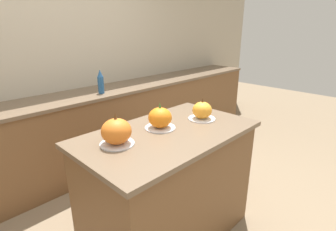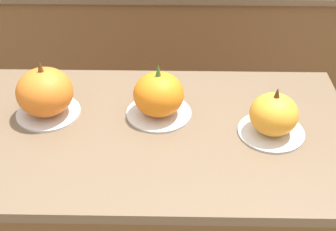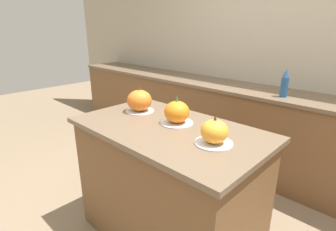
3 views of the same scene
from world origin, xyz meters
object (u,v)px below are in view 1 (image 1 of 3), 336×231
object	(u,v)px
bottle_tall	(101,82)
pumpkin_cake_right	(202,111)
pumpkin_cake_center	(160,118)
pumpkin_cake_left	(116,132)

from	to	relation	value
bottle_tall	pumpkin_cake_right	bearing A→B (deg)	-84.85
pumpkin_cake_center	pumpkin_cake_right	distance (m)	0.39
pumpkin_cake_center	bottle_tall	xyz separation A→B (m)	(0.26, 1.22, 0.06)
pumpkin_cake_right	bottle_tall	size ratio (longest dim) A/B	0.84
pumpkin_cake_center	pumpkin_cake_right	xyz separation A→B (m)	(0.38, -0.10, -0.01)
pumpkin_cake_left	pumpkin_cake_center	distance (m)	0.39
pumpkin_cake_right	pumpkin_cake_left	bearing A→B (deg)	172.87
pumpkin_cake_left	pumpkin_cake_center	bearing A→B (deg)	0.65
pumpkin_cake_left	bottle_tall	distance (m)	1.39
pumpkin_cake_left	pumpkin_cake_right	xyz separation A→B (m)	(0.77, -0.10, -0.02)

